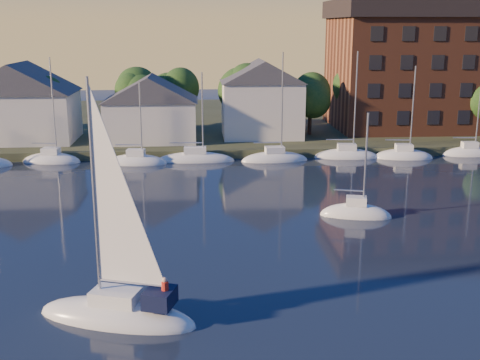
{
  "coord_description": "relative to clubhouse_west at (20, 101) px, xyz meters",
  "views": [
    {
      "loc": [
        -0.31,
        -17.84,
        14.84
      ],
      "look_at": [
        2.55,
        22.0,
        4.63
      ],
      "focal_mm": 45.0,
      "sensor_mm": 36.0,
      "label": 1
    }
  ],
  "objects": [
    {
      "name": "shoreline_land",
      "position": [
        22.0,
        17.0,
        -5.93
      ],
      "size": [
        160.0,
        50.0,
        2.0
      ],
      "primitive_type": "cube",
      "color": "#313821",
      "rests_on": "ground"
    },
    {
      "name": "wooden_dock",
      "position": [
        22.0,
        -6.0,
        -5.93
      ],
      "size": [
        120.0,
        3.0,
        1.0
      ],
      "primitive_type": "cube",
      "color": "brown",
      "rests_on": "ground"
    },
    {
      "name": "clubhouse_west",
      "position": [
        0.0,
        0.0,
        0.0
      ],
      "size": [
        13.65,
        9.45,
        9.64
      ],
      "color": "beige",
      "rests_on": "shoreline_land"
    },
    {
      "name": "clubhouse_centre",
      "position": [
        16.0,
        -1.0,
        -0.8
      ],
      "size": [
        11.55,
        8.4,
        8.08
      ],
      "color": "beige",
      "rests_on": "shoreline_land"
    },
    {
      "name": "clubhouse_east",
      "position": [
        30.0,
        1.0,
        0.07
      ],
      "size": [
        10.5,
        8.4,
        9.8
      ],
      "color": "beige",
      "rests_on": "shoreline_land"
    },
    {
      "name": "condo_block",
      "position": [
        56.0,
        6.95,
        3.86
      ],
      "size": [
        31.0,
        17.0,
        17.4
      ],
      "color": "brown",
      "rests_on": "shoreline_land"
    },
    {
      "name": "tree_line",
      "position": [
        24.0,
        5.0,
        1.24
      ],
      "size": [
        93.4,
        5.4,
        8.9
      ],
      "color": "#382319",
      "rests_on": "shoreline_land"
    },
    {
      "name": "moored_fleet",
      "position": [
        22.0,
        -9.0,
        -5.83
      ],
      "size": [
        87.5,
        2.4,
        12.05
      ],
      "color": "silver",
      "rests_on": "ground"
    },
    {
      "name": "hero_sailboat",
      "position": [
        17.45,
        -46.86,
        -5.36
      ],
      "size": [
        9.15,
        5.35,
        13.66
      ],
      "rotation": [
        0.0,
        0.0,
        2.83
      ],
      "color": "silver",
      "rests_on": "ground"
    },
    {
      "name": "drifting_sailboat_right",
      "position": [
        34.3,
        -30.43,
        -5.83
      ],
      "size": [
        6.0,
        3.25,
        9.51
      ],
      "rotation": [
        0.0,
        0.0,
        -0.24
      ],
      "color": "silver",
      "rests_on": "ground"
    }
  ]
}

